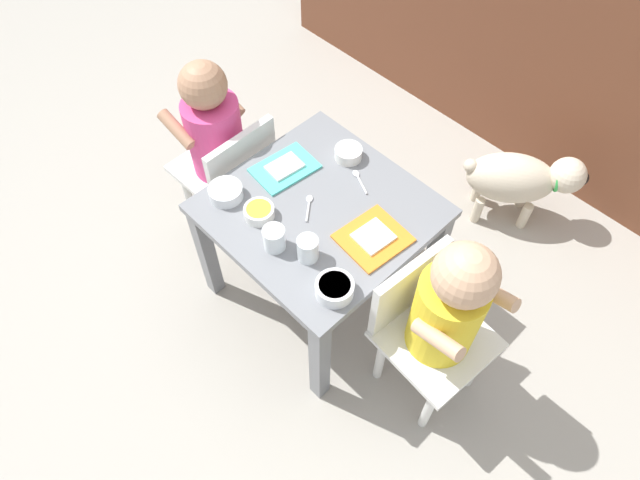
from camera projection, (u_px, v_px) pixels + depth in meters
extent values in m
plane|color=#9E998E|center=(320.00, 289.00, 1.98)|extent=(7.00, 7.00, 0.00)
cube|color=brown|center=(556.00, 21.00, 2.06)|extent=(2.37, 0.37, 1.00)
cube|color=slate|center=(320.00, 210.00, 1.62)|extent=(0.58, 0.57, 0.03)
cube|color=slate|center=(207.00, 252.00, 1.81)|extent=(0.04, 0.04, 0.43)
cube|color=slate|center=(320.00, 361.00, 1.59)|extent=(0.04, 0.04, 0.43)
cube|color=slate|center=(320.00, 170.00, 2.02)|extent=(0.04, 0.04, 0.43)
cube|color=slate|center=(434.00, 257.00, 1.80)|extent=(0.04, 0.04, 0.43)
cube|color=silver|center=(222.00, 168.00, 1.93)|extent=(0.29, 0.29, 0.02)
cube|color=silver|center=(243.00, 163.00, 1.78)|extent=(0.03, 0.27, 0.22)
cylinder|color=#D83F7F|center=(215.00, 137.00, 1.81)|extent=(0.18, 0.18, 0.27)
sphere|color=#A87A5B|center=(203.00, 85.00, 1.65)|extent=(0.15, 0.15, 0.15)
cylinder|color=silver|center=(230.00, 166.00, 2.13)|extent=(0.03, 0.03, 0.27)
cylinder|color=silver|center=(189.00, 195.00, 2.05)|extent=(0.03, 0.03, 0.27)
cylinder|color=silver|center=(266.00, 195.00, 2.05)|extent=(0.03, 0.03, 0.27)
cylinder|color=silver|center=(224.00, 226.00, 1.97)|extent=(0.03, 0.03, 0.27)
cylinder|color=#A87A5B|center=(226.00, 98.00, 1.82)|extent=(0.15, 0.04, 0.09)
cylinder|color=#A87A5B|center=(177.00, 129.00, 1.74)|extent=(0.15, 0.04, 0.09)
cube|color=silver|center=(437.00, 339.00, 1.56)|extent=(0.30, 0.30, 0.02)
cube|color=silver|center=(409.00, 286.00, 1.52)|extent=(0.05, 0.27, 0.22)
cylinder|color=yellow|center=(446.00, 315.00, 1.44)|extent=(0.18, 0.18, 0.27)
sphere|color=tan|center=(466.00, 275.00, 1.27)|extent=(0.16, 0.16, 0.16)
cylinder|color=silver|center=(429.00, 407.00, 1.60)|extent=(0.03, 0.03, 0.27)
cylinder|color=silver|center=(476.00, 365.00, 1.67)|extent=(0.03, 0.03, 0.27)
cylinder|color=silver|center=(381.00, 356.00, 1.68)|extent=(0.03, 0.03, 0.27)
cylinder|color=silver|center=(428.00, 318.00, 1.76)|extent=(0.03, 0.03, 0.27)
cylinder|color=tan|center=(438.00, 339.00, 1.33)|extent=(0.15, 0.05, 0.09)
cylinder|color=tan|center=(493.00, 293.00, 1.40)|extent=(0.15, 0.05, 0.09)
ellipsoid|color=beige|center=(510.00, 178.00, 2.02)|extent=(0.36, 0.33, 0.19)
sphere|color=beige|center=(568.00, 175.00, 1.97)|extent=(0.13, 0.13, 0.13)
sphere|color=black|center=(580.00, 178.00, 1.97)|extent=(0.06, 0.06, 0.06)
torus|color=green|center=(556.00, 177.00, 1.98)|extent=(0.09, 0.11, 0.11)
sphere|color=beige|center=(471.00, 166.00, 2.01)|extent=(0.05, 0.05, 0.05)
cylinder|color=beige|center=(525.00, 216.00, 2.10)|extent=(0.04, 0.04, 0.12)
cylinder|color=beige|center=(523.00, 194.00, 2.16)|extent=(0.04, 0.04, 0.12)
cylinder|color=beige|center=(477.00, 210.00, 2.11)|extent=(0.04, 0.04, 0.12)
cylinder|color=beige|center=(477.00, 189.00, 2.17)|extent=(0.04, 0.04, 0.12)
cube|color=#4CC6BC|center=(285.00, 168.00, 1.69)|extent=(0.15, 0.20, 0.01)
cube|color=white|center=(285.00, 166.00, 1.69)|extent=(0.08, 0.11, 0.01)
cube|color=orange|center=(373.00, 238.00, 1.54)|extent=(0.17, 0.19, 0.01)
cube|color=white|center=(373.00, 236.00, 1.54)|extent=(0.10, 0.10, 0.01)
cylinder|color=white|center=(308.00, 249.00, 1.48)|extent=(0.06, 0.06, 0.07)
cylinder|color=silver|center=(308.00, 251.00, 1.49)|extent=(0.05, 0.05, 0.05)
cylinder|color=white|center=(274.00, 238.00, 1.50)|extent=(0.06, 0.06, 0.07)
cylinder|color=silver|center=(275.00, 242.00, 1.52)|extent=(0.05, 0.05, 0.04)
cylinder|color=white|center=(348.00, 153.00, 1.71)|extent=(0.08, 0.08, 0.04)
cylinder|color=#B26633|center=(349.00, 150.00, 1.70)|extent=(0.07, 0.07, 0.01)
cylinder|color=white|center=(335.00, 288.00, 1.43)|extent=(0.10, 0.10, 0.04)
cylinder|color=#D84C33|center=(335.00, 285.00, 1.42)|extent=(0.08, 0.08, 0.01)
cylinder|color=white|center=(259.00, 212.00, 1.58)|extent=(0.09, 0.09, 0.03)
cylinder|color=gold|center=(259.00, 209.00, 1.57)|extent=(0.07, 0.07, 0.01)
cylinder|color=white|center=(226.00, 192.00, 1.62)|extent=(0.10, 0.10, 0.04)
cylinder|color=#4C8C33|center=(225.00, 189.00, 1.61)|extent=(0.08, 0.08, 0.01)
cylinder|color=silver|center=(308.00, 211.00, 1.60)|extent=(0.05, 0.06, 0.01)
ellipsoid|color=silver|center=(310.00, 198.00, 1.63)|extent=(0.03, 0.03, 0.01)
cylinder|color=silver|center=(362.00, 185.00, 1.66)|extent=(0.07, 0.04, 0.01)
ellipsoid|color=silver|center=(356.00, 173.00, 1.68)|extent=(0.03, 0.03, 0.01)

